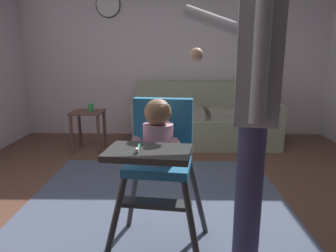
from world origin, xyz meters
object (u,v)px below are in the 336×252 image
at_px(high_chair, 159,149).
at_px(adult_standing, 253,104).
at_px(side_table, 88,122).
at_px(wall_clock, 108,5).
at_px(couch, 205,120).
at_px(sippy_cup, 91,107).

bearing_deg(high_chair, adult_standing, 85.99).
height_order(side_table, wall_clock, wall_clock).
bearing_deg(couch, adult_standing, -0.98).
xyz_separation_m(high_chair, adult_standing, (0.49, -0.10, 0.28)).
xyz_separation_m(couch, side_table, (-1.56, -0.38, 0.05)).
height_order(couch, adult_standing, adult_standing).
xyz_separation_m(adult_standing, sippy_cup, (-1.47, 2.24, -0.39)).
bearing_deg(adult_standing, sippy_cup, -45.46).
distance_m(couch, adult_standing, 2.69).
relative_size(adult_standing, side_table, 3.27).
xyz_separation_m(adult_standing, wall_clock, (-1.36, 3.10, 0.98)).
xyz_separation_m(side_table, wall_clock, (0.15, 0.86, 1.56)).
bearing_deg(high_chair, wall_clock, -156.34).
bearing_deg(side_table, wall_clock, 80.14).
xyz_separation_m(high_chair, wall_clock, (-0.87, 2.99, 1.26)).
relative_size(adult_standing, sippy_cup, 17.00).
relative_size(couch, wall_clock, 5.44).
distance_m(adult_standing, sippy_cup, 2.70).
bearing_deg(sippy_cup, high_chair, -65.46).
height_order(sippy_cup, wall_clock, wall_clock).
bearing_deg(adult_standing, side_table, -44.68).
height_order(couch, sippy_cup, couch).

